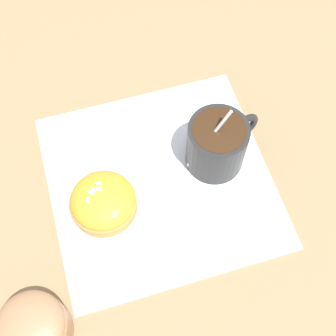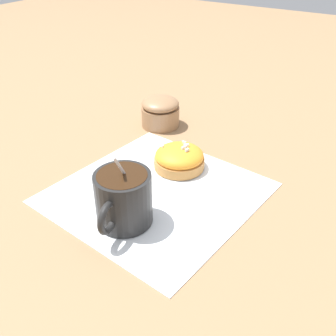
% 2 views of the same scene
% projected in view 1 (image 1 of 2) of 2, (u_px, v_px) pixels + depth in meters
% --- Properties ---
extents(ground_plane, '(3.00, 3.00, 0.00)m').
position_uv_depth(ground_plane, '(160.00, 181.00, 0.62)').
color(ground_plane, '#93704C').
extents(paper_napkin, '(0.32, 0.31, 0.00)m').
position_uv_depth(paper_napkin, '(160.00, 180.00, 0.62)').
color(paper_napkin, white).
rests_on(paper_napkin, ground_plane).
extents(coffee_cup, '(0.11, 0.08, 0.11)m').
position_uv_depth(coffee_cup, '(217.00, 142.00, 0.59)').
color(coffee_cup, black).
rests_on(coffee_cup, paper_napkin).
extents(frosted_pastry, '(0.08, 0.08, 0.04)m').
position_uv_depth(frosted_pastry, '(103.00, 201.00, 0.58)').
color(frosted_pastry, '#C18442').
rests_on(frosted_pastry, paper_napkin).
extents(sugar_bowl, '(0.08, 0.08, 0.06)m').
position_uv_depth(sugar_bowl, '(34.00, 328.00, 0.50)').
color(sugar_bowl, '#99704C').
rests_on(sugar_bowl, ground_plane).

